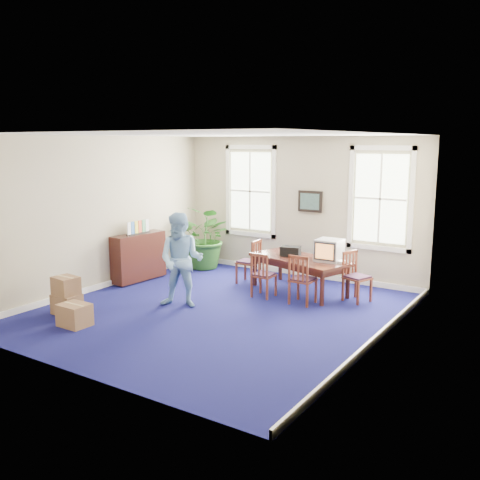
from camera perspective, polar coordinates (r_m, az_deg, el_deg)
The scene contains 25 objects.
floor at distance 9.95m, azimuth -2.38°, elevation -7.57°, with size 6.50×6.50×0.00m, color navy.
ceiling at distance 9.46m, azimuth -2.53°, elevation 11.19°, with size 6.50×6.50×0.00m, color white.
wall_back at distance 12.35m, azimuth 6.31°, elevation 3.52°, with size 6.50×6.50×0.00m, color #B2A689.
wall_front at distance 7.22m, azimuth -17.54°, elevation -1.85°, with size 6.50×6.50×0.00m, color #B2A689.
wall_left at distance 11.56m, azimuth -14.70°, elevation 2.77°, with size 6.50×6.50×0.00m, color #B2A689.
wall_right at distance 8.24m, azimuth 14.84°, elevation -0.23°, with size 6.50×6.50×0.00m, color #B2A689.
baseboard_back at distance 12.60m, azimuth 6.11°, elevation -3.46°, with size 6.00×0.04×0.12m, color white.
baseboard_left at distance 11.83m, azimuth -14.25°, elevation -4.65°, with size 0.04×6.50×0.12m, color white.
baseboard_right at distance 8.66m, azimuth 14.16°, elevation -10.28°, with size 0.04×6.50×0.12m, color white.
window_left at distance 12.93m, azimuth 1.12°, elevation 5.23°, with size 1.40×0.12×2.20m, color white, non-canonical shape.
window_right at distance 11.58m, azimuth 14.75°, elevation 4.27°, with size 1.40×0.12×2.20m, color white, non-canonical shape.
wall_picture at distance 12.15m, azimuth 7.49°, elevation 4.10°, with size 0.58×0.06×0.48m, color black, non-canonical shape.
conference_table at distance 11.16m, azimuth 6.36°, elevation -3.69°, with size 2.12×0.96×0.72m, color #3C1912, non-canonical shape.
crt_tv at distance 10.82m, azimuth 9.50°, elevation -1.07°, with size 0.48×0.53×0.44m, color #B7B7BC, non-canonical shape.
game_console at distance 10.71m, azimuth 10.78°, elevation -2.30°, with size 0.16×0.20×0.05m, color white.
equipment_bag at distance 11.21m, azimuth 5.42°, elevation -1.20°, with size 0.40×0.26×0.20m, color black.
chair_near_left at distance 10.72m, azimuth 2.56°, elevation -3.69°, with size 0.41×0.41×0.92m, color brown, non-canonical shape.
chair_near_right at distance 10.32m, azimuth 6.73°, elevation -4.15°, with size 0.44×0.44×0.98m, color brown, non-canonical shape.
chair_end_left at distance 11.73m, azimuth 0.89°, elevation -2.30°, with size 0.44×0.44×0.97m, color brown, non-canonical shape.
chair_end_right at distance 10.65m, azimuth 12.41°, elevation -3.87°, with size 0.44×0.44×0.97m, color brown, non-canonical shape.
man at distance 10.04m, azimuth -6.28°, elevation -2.17°, with size 0.87×0.68×1.79m, color #81B2DD.
credenza at distance 12.14m, azimuth -10.75°, elevation -1.89°, with size 0.38×1.33×1.04m, color #3C1912.
brochure_rack at distance 12.00m, azimuth -10.80°, elevation 1.26°, with size 0.12×0.70×0.31m, color #99999E, non-canonical shape.
potted_plant at distance 13.07m, azimuth -3.58°, elevation 0.29°, with size 1.39×1.21×1.55m, color #24581B.
cardboard_boxes at distance 10.11m, azimuth -16.98°, elevation -5.60°, with size 1.27×1.27×0.72m, color #946944, non-canonical shape.
Camera 1 is at (5.48, -7.72, 3.08)m, focal length 40.00 mm.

